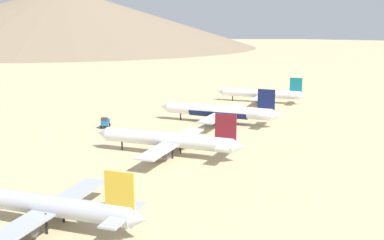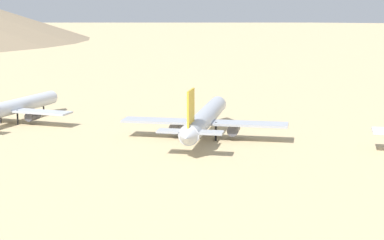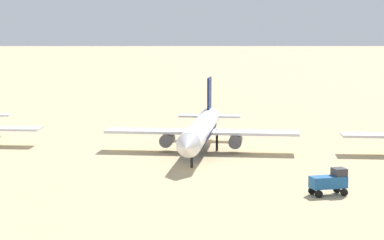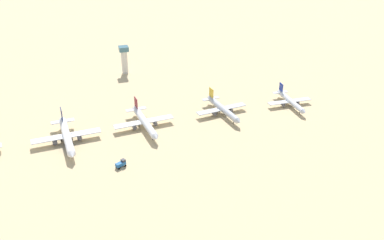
% 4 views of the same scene
% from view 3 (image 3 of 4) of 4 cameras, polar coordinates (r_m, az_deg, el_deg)
% --- Properties ---
extents(parked_jet_1, '(46.81, 38.10, 13.49)m').
position_cam_3_polar(parked_jet_1, '(143.87, 0.70, -0.76)').
color(parked_jet_1, white).
rests_on(parked_jet_1, ground).
extents(service_truck, '(4.66, 5.70, 3.90)m').
position_cam_3_polar(service_truck, '(109.66, 10.49, -4.61)').
color(service_truck, '#1E5999').
rests_on(service_truck, ground).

